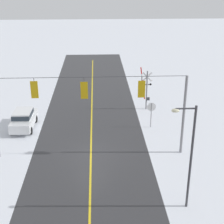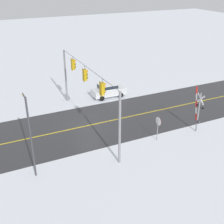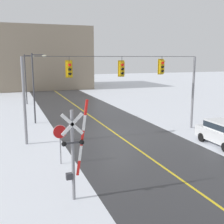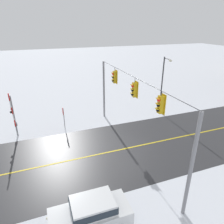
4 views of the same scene
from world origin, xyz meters
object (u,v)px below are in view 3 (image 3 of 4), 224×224
object	(u,v)px
stop_sign	(60,136)
parked_car_white	(223,132)
streetlamp_near	(36,82)
railroad_crossing	(74,150)
streetlamp_far	(27,74)

from	to	relation	value
stop_sign	parked_car_white	size ratio (longest dim) A/B	0.56
stop_sign	streetlamp_near	xyz separation A→B (m)	(-0.22, 11.29, 2.20)
railroad_crossing	parked_car_white	bearing A→B (deg)	19.68
streetlamp_near	streetlamp_far	distance (m)	11.97
stop_sign	railroad_crossing	xyz separation A→B (m)	(-0.15, -4.40, 0.54)
stop_sign	streetlamp_far	bearing A→B (deg)	90.54
stop_sign	railroad_crossing	distance (m)	4.44
streetlamp_near	railroad_crossing	bearing A→B (deg)	-89.75
railroad_crossing	streetlamp_near	bearing A→B (deg)	90.25
railroad_crossing	streetlamp_near	distance (m)	15.78
stop_sign	streetlamp_far	size ratio (longest dim) A/B	0.36
stop_sign	railroad_crossing	bearing A→B (deg)	-91.96
stop_sign	streetlamp_near	size ratio (longest dim) A/B	0.36
railroad_crossing	parked_car_white	size ratio (longest dim) A/B	1.04
streetlamp_near	stop_sign	bearing A→B (deg)	-88.89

